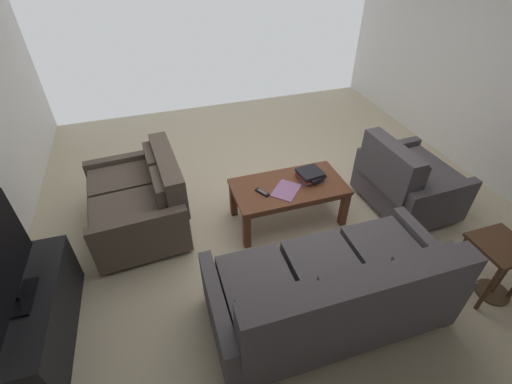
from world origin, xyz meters
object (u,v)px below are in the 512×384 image
tv_stand (33,320)px  tv_remote (262,192)px  loveseat_near (141,200)px  coffee_table (289,191)px  end_table (497,254)px  loose_magazine (286,190)px  armchair_side (406,181)px  book_stack (310,175)px  sofa_main (333,293)px

tv_stand → tv_remote: (-2.01, -0.68, 0.21)m
loveseat_near → coffee_table: size_ratio=1.08×
loveseat_near → coffee_table: 1.50m
coffee_table → tv_remote: (0.30, 0.04, 0.08)m
end_table → loose_magazine: bearing=-44.0°
armchair_side → loose_magazine: bearing=-4.9°
armchair_side → tv_remote: 1.59m
coffee_table → armchair_side: 1.30m
armchair_side → tv_remote: bearing=-5.4°
loose_magazine → tv_remote: bearing=-143.9°
armchair_side → book_stack: size_ratio=3.27×
tv_stand → loose_magazine: 2.35m
loveseat_near → book_stack: loveseat_near is taller
book_stack → tv_remote: bearing=8.9°
coffee_table → loose_magazine: bearing=49.5°
end_table → tv_stand: size_ratio=0.46×
loose_magazine → sofa_main: bearing=-49.7°
sofa_main → loose_magazine: sofa_main is taller
end_table → loose_magazine: size_ratio=1.80×
end_table → armchair_side: 1.17m
loveseat_near → tv_stand: 1.39m
armchair_side → book_stack: bearing=-12.8°
end_table → armchair_side: bearing=-90.5°
tv_remote → loose_magazine: bearing=172.1°
sofa_main → book_stack: sofa_main is taller
tv_stand → tv_remote: bearing=-161.2°
coffee_table → book_stack: book_stack is taller
tv_stand → loose_magazine: bearing=-163.8°
tv_remote → end_table: bearing=140.0°
tv_stand → end_table: bearing=169.9°
sofa_main → tv_remote: (0.16, -1.21, 0.10)m
tv_remote → loose_magazine: size_ratio=0.53×
tv_stand → book_stack: bearing=-163.2°
coffee_table → armchair_side: size_ratio=1.15×
book_stack → tv_stand: bearing=16.8°
end_table → tv_stand: end_table is taller
loveseat_near → armchair_side: 2.80m
coffee_table → book_stack: bearing=-169.3°
book_stack → loose_magazine: 0.34m
loose_magazine → book_stack: bearing=64.9°
sofa_main → book_stack: size_ratio=6.04×
book_stack → loose_magazine: size_ratio=1.00×
tv_remote → loveseat_near: bearing=-19.5°
loose_magazine → coffee_table: bearing=93.5°
sofa_main → coffee_table: bearing=-96.3°
armchair_side → book_stack: 1.07m
loveseat_near → armchair_side: (-2.74, 0.56, 0.01)m
loveseat_near → tv_remote: (-1.16, 0.41, 0.13)m
coffee_table → tv_stand: bearing=17.4°
armchair_side → loose_magazine: armchair_side is taller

